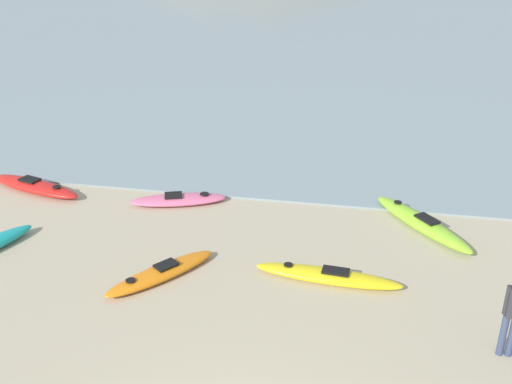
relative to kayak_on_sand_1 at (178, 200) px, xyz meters
name	(u,v)px	position (x,y,z in m)	size (l,w,h in m)	color
bay_water	(356,17)	(3.63, 35.63, -0.10)	(160.00, 70.00, 0.06)	gray
kayak_on_sand_1	(178,200)	(0.00, 0.00, 0.00)	(2.77, 1.52, 0.30)	#E5668C
kayak_on_sand_2	(328,276)	(4.44, -3.16, 0.01)	(3.32, 0.85, 0.31)	yellow
kayak_on_sand_4	(161,273)	(0.76, -3.71, 0.00)	(2.19, 2.59, 0.30)	orange
kayak_on_sand_5	(35,186)	(-4.41, 0.03, 0.03)	(3.32, 1.60, 0.37)	red
kayak_on_sand_6	(422,223)	(6.62, -0.27, 0.05)	(2.64, 3.12, 0.40)	#8CCC2D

